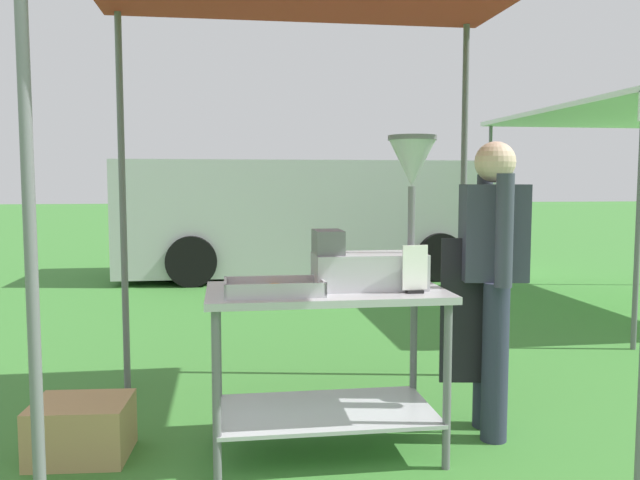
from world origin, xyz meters
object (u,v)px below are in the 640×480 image
Objects in this scene: donut_fryer at (379,235)px; supply_crate at (81,429)px; van_silver at (311,216)px; vendor at (491,272)px; donut_cart at (326,336)px; donut_tray at (274,290)px; menu_sign at (415,273)px.

donut_fryer is 1.80m from supply_crate.
donut_fryer is at bearing -94.37° from van_silver.
van_silver is (-0.16, 6.37, -0.02)m from vendor.
donut_cart is 0.58m from donut_fryer.
donut_cart is 1.55× the size of donut_fryer.
vendor is at bearing 0.17° from supply_crate.
donut_tray is at bearing -98.92° from van_silver.
donut_cart is 0.57m from menu_sign.
menu_sign is (0.68, -0.06, 0.08)m from donut_tray.
donut_fryer is at bearing -4.78° from supply_crate.
donut_tray is at bearing 175.21° from menu_sign.
van_silver reaches higher than supply_crate.
donut_cart is 0.40m from donut_tray.
menu_sign is at bearing -149.95° from vendor.
donut_cart is 5.11× the size of menu_sign.
donut_fryer is at bearing 11.56° from donut_tray.
donut_tray is (-0.27, -0.13, 0.26)m from donut_cart.
menu_sign is at bearing -10.12° from supply_crate.
donut_fryer reaches higher than menu_sign.
van_silver reaches higher than vendor.
vendor is at bearing -88.53° from van_silver.
donut_cart is 6.54m from van_silver.
vendor is at bearing 11.45° from donut_tray.
donut_fryer is at bearing -3.11° from donut_cart.
van_silver reaches higher than donut_cart.
van_silver is at bearing 83.24° from donut_cart.
vendor is (0.52, 0.30, -0.05)m from menu_sign.
vendor is (0.66, 0.13, -0.22)m from donut_fryer.
supply_crate is at bearing 166.21° from donut_tray.
vendor is at bearing 11.36° from donut_fryer.
donut_tray reaches higher than supply_crate.
donut_tray is at bearing -13.79° from supply_crate.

